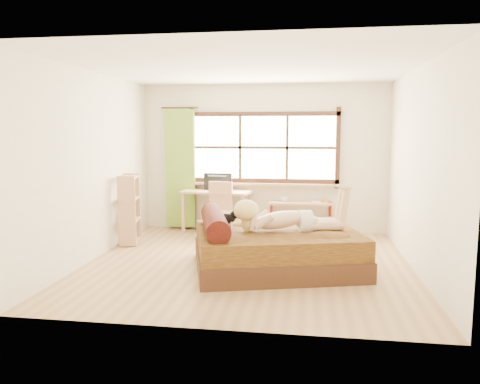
% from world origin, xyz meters
% --- Properties ---
extents(floor, '(4.50, 4.50, 0.00)m').
position_xyz_m(floor, '(0.00, 0.00, 0.00)').
color(floor, '#9E754C').
rests_on(floor, ground).
extents(ceiling, '(4.50, 4.50, 0.00)m').
position_xyz_m(ceiling, '(0.00, 0.00, 2.70)').
color(ceiling, white).
rests_on(ceiling, wall_back).
extents(wall_back, '(4.50, 0.00, 4.50)m').
position_xyz_m(wall_back, '(0.00, 2.25, 1.35)').
color(wall_back, silver).
rests_on(wall_back, floor).
extents(wall_front, '(4.50, 0.00, 4.50)m').
position_xyz_m(wall_front, '(0.00, -2.25, 1.35)').
color(wall_front, silver).
rests_on(wall_front, floor).
extents(wall_left, '(0.00, 4.50, 4.50)m').
position_xyz_m(wall_left, '(-2.25, 0.00, 1.35)').
color(wall_left, silver).
rests_on(wall_left, floor).
extents(wall_right, '(0.00, 4.50, 4.50)m').
position_xyz_m(wall_right, '(2.25, 0.00, 1.35)').
color(wall_right, silver).
rests_on(wall_right, floor).
extents(window, '(2.80, 0.16, 1.46)m').
position_xyz_m(window, '(0.00, 2.22, 1.51)').
color(window, '#FFEDBF').
rests_on(window, wall_back).
extents(curtain, '(0.55, 0.10, 2.20)m').
position_xyz_m(curtain, '(-1.55, 2.13, 1.15)').
color(curtain, '#497E22').
rests_on(curtain, wall_back).
extents(bed, '(2.51, 2.21, 0.81)m').
position_xyz_m(bed, '(0.36, -0.19, 0.29)').
color(bed, black).
rests_on(bed, floor).
extents(woman, '(1.55, 0.81, 0.64)m').
position_xyz_m(woman, '(0.56, -0.22, 0.85)').
color(woman, '#D9AE8C').
rests_on(woman, bed).
extents(kitten, '(0.34, 0.21, 0.26)m').
position_xyz_m(kitten, '(-0.31, -0.07, 0.66)').
color(kitten, black).
rests_on(kitten, bed).
extents(desk, '(1.30, 0.73, 0.77)m').
position_xyz_m(desk, '(-0.83, 1.95, 0.67)').
color(desk, '#AB7A5D').
rests_on(desk, floor).
extents(monitor, '(0.54, 0.15, 0.31)m').
position_xyz_m(monitor, '(-0.83, 2.00, 0.93)').
color(monitor, black).
rests_on(monitor, desk).
extents(chair, '(0.49, 0.49, 0.97)m').
position_xyz_m(chair, '(-0.72, 1.59, 0.54)').
color(chair, '#AB7A5D').
rests_on(chair, floor).
extents(pipe_shelf, '(1.16, 0.33, 0.65)m').
position_xyz_m(pipe_shelf, '(0.71, 2.07, 0.42)').
color(pipe_shelf, '#AB7A5D').
rests_on(pipe_shelf, floor).
extents(cup, '(0.12, 0.12, 0.09)m').
position_xyz_m(cup, '(0.40, 2.07, 0.62)').
color(cup, gray).
rests_on(cup, pipe_shelf).
extents(book, '(0.16, 0.22, 0.02)m').
position_xyz_m(book, '(0.90, 2.07, 0.59)').
color(book, gray).
rests_on(book, pipe_shelf).
extents(bookshelf, '(0.37, 0.54, 1.14)m').
position_xyz_m(bookshelf, '(-2.08, 0.88, 0.58)').
color(bookshelf, '#AB7A5D').
rests_on(bookshelf, floor).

